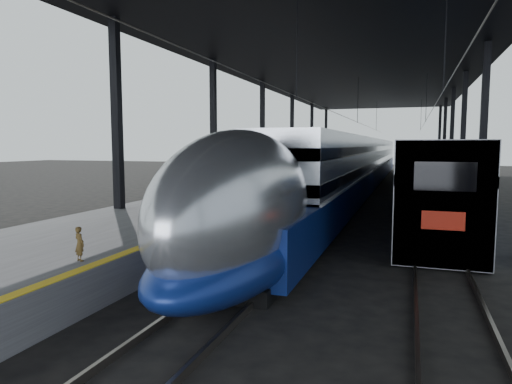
% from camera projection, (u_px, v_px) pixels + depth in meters
% --- Properties ---
extents(ground, '(160.00, 160.00, 0.00)m').
position_uv_depth(ground, '(187.00, 274.00, 13.22)').
color(ground, black).
rests_on(ground, ground).
extents(platform, '(6.00, 80.00, 1.00)m').
position_uv_depth(platform, '(271.00, 189.00, 33.13)').
color(platform, '#4C4C4F').
rests_on(platform, ground).
extents(yellow_strip, '(0.30, 80.00, 0.01)m').
position_uv_depth(yellow_strip, '(309.00, 184.00, 32.18)').
color(yellow_strip, gold).
rests_on(yellow_strip, platform).
extents(rails, '(6.52, 80.00, 0.16)m').
position_uv_depth(rails, '(385.00, 199.00, 30.61)').
color(rails, slate).
rests_on(rails, ground).
extents(canopy, '(18.00, 75.00, 9.47)m').
position_uv_depth(canopy, '(349.00, 64.00, 30.51)').
color(canopy, black).
rests_on(canopy, ground).
extents(tgv_train, '(2.97, 65.20, 4.26)m').
position_uv_depth(tgv_train, '(359.00, 166.00, 37.54)').
color(tgv_train, '#B5B8BC').
rests_on(tgv_train, ground).
extents(second_train, '(2.82, 56.05, 3.88)m').
position_uv_depth(second_train, '(422.00, 166.00, 38.91)').
color(second_train, navy).
rests_on(second_train, ground).
extents(child, '(0.35, 0.29, 0.82)m').
position_uv_depth(child, '(80.00, 244.00, 10.70)').
color(child, '#493618').
rests_on(child, platform).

